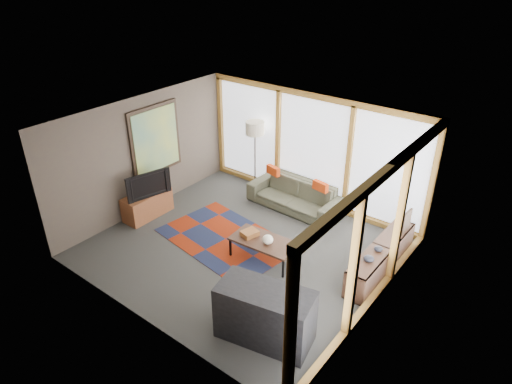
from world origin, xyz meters
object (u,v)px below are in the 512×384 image
Objects in this scene: sofa at (295,196)px; bookshelf at (381,258)px; coffee_table at (264,250)px; tv_console at (147,205)px; television at (147,183)px; floor_lamp at (255,157)px; bar_counter at (265,314)px.

sofa is 2.68m from bookshelf.
tv_console reaches higher than coffee_table.
coffee_table is 2.98m from television.
coffee_table is 3.00m from tv_console.
tv_console is at bearing -114.90° from floor_lamp.
television reaches higher than tv_console.
television reaches higher than sofa.
sofa is at bearing 158.83° from bookshelf.
bookshelf is at bearing -16.59° from floor_lamp.
bookshelf is 1.98× the size of tv_console.
television is at bearing -9.53° from tv_console.
bar_counter is (3.07, -3.72, -0.43)m from floor_lamp.
bookshelf reaches higher than coffee_table.
coffee_table is at bearing 115.22° from bar_counter.
tv_console is (-2.40, -2.27, -0.04)m from sofa.
sofa is 1.25× the size of floor_lamp.
sofa is 1.40m from floor_lamp.
sofa is 1.01× the size of bookshelf.
coffee_table is at bearing 5.47° from tv_console.
sofa is at bearing -30.68° from television.
tv_console is at bearing 150.83° from bar_counter.
coffee_table is at bearing -71.70° from sofa.
floor_lamp is 2.65m from television.
tv_console is at bearing -134.92° from sofa.
tv_console is 0.77× the size of bar_counter.
sofa is at bearing 104.72° from bar_counter.
tv_console is (-1.12, -2.42, -0.60)m from floor_lamp.
floor_lamp is at bearing 65.10° from tv_console.
sofa is at bearing -7.03° from floor_lamp.
coffee_table is 2.16m from bookshelf.
bookshelf is (2.50, -0.97, -0.05)m from sofa.
floor_lamp reaches higher than television.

